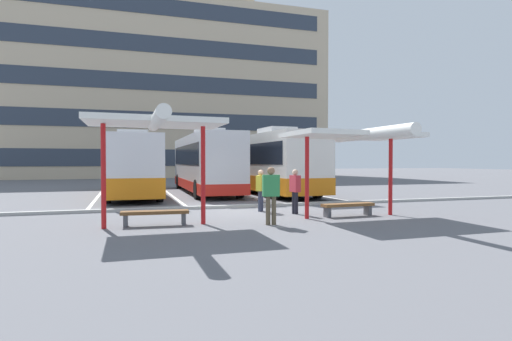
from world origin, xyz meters
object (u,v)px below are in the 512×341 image
object	(u,v)px
coach_bus_2	(268,164)
bench_0	(155,214)
waiting_passenger_1	(271,191)
waiting_passenger_2	(295,188)
coach_bus_0	(132,167)
waiting_shelter_1	(355,137)
coach_bus_1	(205,163)
waiting_shelter_0	(155,124)
bench_1	(348,206)
waiting_passenger_0	(261,188)

from	to	relation	value
coach_bus_2	bench_0	size ratio (longest dim) A/B	5.59
waiting_passenger_1	waiting_passenger_2	size ratio (longest dim) A/B	1.07
waiting_passenger_1	waiting_passenger_2	world-z (taller)	waiting_passenger_1
coach_bus_0	waiting_shelter_1	size ratio (longest dim) A/B	2.54
coach_bus_2	coach_bus_1	bearing A→B (deg)	155.72
bench_0	waiting_passenger_1	size ratio (longest dim) A/B	1.14
waiting_shelter_0	bench_1	bearing A→B (deg)	4.51
waiting_shelter_0	waiting_passenger_2	world-z (taller)	waiting_shelter_0
bench_1	waiting_passenger_1	distance (m)	3.47
waiting_passenger_0	waiting_passenger_2	distance (m)	1.48
bench_0	waiting_shelter_1	distance (m)	7.02
waiting_passenger_0	coach_bus_1	bearing A→B (deg)	92.07
bench_0	waiting_shelter_1	world-z (taller)	waiting_shelter_1
waiting_passenger_1	bench_1	bearing A→B (deg)	17.88
coach_bus_2	waiting_passenger_1	size ratio (longest dim) A/B	6.39
coach_bus_2	waiting_passenger_2	world-z (taller)	coach_bus_2
coach_bus_0	coach_bus_1	xyz separation A→B (m)	(4.28, 0.50, 0.18)
coach_bus_2	waiting_shelter_1	bearing A→B (deg)	-93.51
waiting_passenger_0	waiting_shelter_0	bearing A→B (deg)	-145.94
waiting_shelter_0	waiting_passenger_0	xyz separation A→B (m)	(4.11, 2.78, -2.07)
coach_bus_0	coach_bus_2	size ratio (longest dim) A/B	1.08
coach_bus_1	bench_0	xyz separation A→B (m)	(-3.76, -12.24, -1.45)
coach_bus_1	waiting_passenger_1	size ratio (longest dim) A/B	6.65
coach_bus_2	waiting_shelter_0	distance (m)	13.27
bench_0	bench_1	size ratio (longest dim) A/B	1.02
coach_bus_1	waiting_shelter_0	size ratio (longest dim) A/B	2.65
coach_bus_0	waiting_passenger_1	size ratio (longest dim) A/B	6.92
waiting_passenger_2	coach_bus_1	bearing A→B (deg)	96.78
coach_bus_0	waiting_shelter_0	size ratio (longest dim) A/B	2.75
coach_bus_1	waiting_shelter_0	xyz separation A→B (m)	(-3.76, -12.62, 1.19)
waiting_shelter_0	waiting_passenger_1	xyz separation A→B (m)	(3.36, -0.52, -1.96)
bench_0	bench_1	xyz separation A→B (m)	(6.59, 0.14, -0.00)
waiting_shelter_0	waiting_passenger_1	world-z (taller)	waiting_shelter_0
coach_bus_1	coach_bus_2	world-z (taller)	coach_bus_2
coach_bus_1	waiting_passenger_1	world-z (taller)	coach_bus_1
coach_bus_0	waiting_passenger_2	bearing A→B (deg)	-61.93
waiting_passenger_2	coach_bus_0	bearing A→B (deg)	118.07
bench_0	coach_bus_2	bearing A→B (deg)	55.74
waiting_passenger_0	bench_0	bearing A→B (deg)	-149.70
coach_bus_2	bench_0	xyz separation A→B (m)	(-7.26, -10.66, -1.43)
coach_bus_2	coach_bus_0	bearing A→B (deg)	172.11
coach_bus_2	waiting_passenger_0	size ratio (longest dim) A/B	7.01
coach_bus_1	waiting_shelter_0	bearing A→B (deg)	-106.58
coach_bus_2	waiting_passenger_1	world-z (taller)	coach_bus_2
waiting_passenger_0	waiting_passenger_2	xyz separation A→B (m)	(0.95, -1.14, 0.02)
coach_bus_2	waiting_passenger_0	distance (m)	8.88
coach_bus_0	waiting_shelter_0	world-z (taller)	coach_bus_0
bench_1	waiting_passenger_1	size ratio (longest dim) A/B	1.12
coach_bus_1	waiting_passenger_1	bearing A→B (deg)	-91.75
coach_bus_0	waiting_passenger_1	bearing A→B (deg)	-72.94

